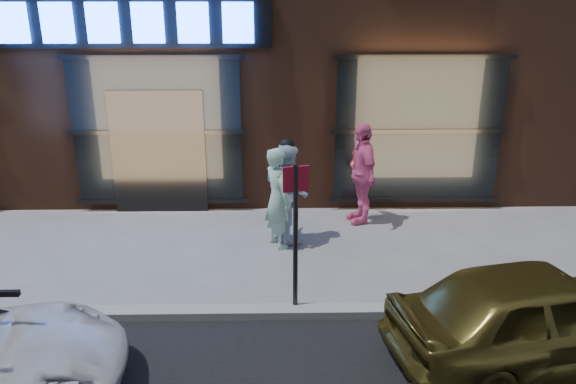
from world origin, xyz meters
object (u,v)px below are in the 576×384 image
(man_cap, at_px, (287,192))
(gold_sedan, at_px, (541,315))
(man_bowtie, at_px, (278,198))
(passerby, at_px, (362,173))
(sign_post, at_px, (296,226))

(man_cap, relative_size, gold_sedan, 0.48)
(man_bowtie, height_order, passerby, passerby)
(man_cap, xyz_separation_m, passerby, (1.39, 0.76, 0.09))
(sign_post, bearing_deg, man_bowtie, 83.22)
(gold_sedan, bearing_deg, man_cap, 26.70)
(man_bowtie, height_order, man_cap, man_bowtie)
(passerby, bearing_deg, gold_sedan, 7.65)
(sign_post, bearing_deg, man_cap, 78.56)
(man_cap, distance_m, sign_post, 2.49)
(man_cap, xyz_separation_m, sign_post, (0.06, -2.46, 0.40))
(gold_sedan, distance_m, sign_post, 3.08)
(man_bowtie, bearing_deg, sign_post, 157.96)
(man_cap, bearing_deg, gold_sedan, -169.28)
(man_bowtie, xyz_separation_m, passerby, (1.56, 1.07, 0.08))
(man_cap, bearing_deg, man_bowtie, 123.47)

